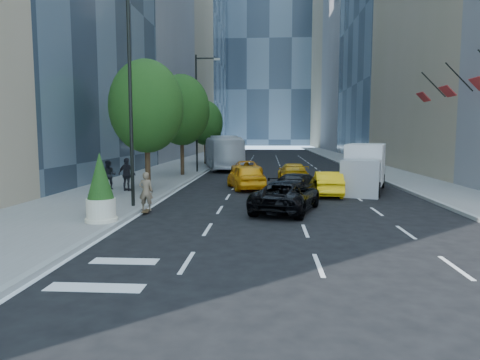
# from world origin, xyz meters

# --- Properties ---
(ground) EXTENTS (160.00, 160.00, 0.00)m
(ground) POSITION_xyz_m (0.00, 0.00, 0.00)
(ground) COLOR black
(ground) RESTS_ON ground
(sidewalk_left) EXTENTS (6.00, 120.00, 0.15)m
(sidewalk_left) POSITION_xyz_m (-9.00, 30.00, 0.07)
(sidewalk_left) COLOR slate
(sidewalk_left) RESTS_ON ground
(sidewalk_right) EXTENTS (4.00, 120.00, 0.15)m
(sidewalk_right) POSITION_xyz_m (10.00, 30.00, 0.07)
(sidewalk_right) COLOR slate
(sidewalk_right) RESTS_ON ground
(tower_left_end) EXTENTS (20.00, 28.00, 60.00)m
(tower_left_end) POSITION_xyz_m (-22.00, 92.00, 30.00)
(tower_left_end) COLOR #2A3541
(tower_left_end) RESTS_ON ground
(tower_right_far) EXTENTS (20.00, 24.00, 50.00)m
(tower_right_far) POSITION_xyz_m (22.00, 98.00, 25.00)
(tower_right_far) COLOR gray
(tower_right_far) RESTS_ON ground
(lamp_near) EXTENTS (2.13, 0.22, 10.00)m
(lamp_near) POSITION_xyz_m (-6.32, 4.00, 5.81)
(lamp_near) COLOR black
(lamp_near) RESTS_ON sidewalk_left
(lamp_far) EXTENTS (2.13, 0.22, 10.00)m
(lamp_far) POSITION_xyz_m (-6.32, 22.00, 5.81)
(lamp_far) COLOR black
(lamp_far) RESTS_ON sidewalk_left
(tree_near) EXTENTS (4.20, 4.20, 7.46)m
(tree_near) POSITION_xyz_m (-7.20, 9.00, 4.97)
(tree_near) COLOR #301C13
(tree_near) RESTS_ON sidewalk_left
(tree_mid) EXTENTS (4.50, 4.50, 7.99)m
(tree_mid) POSITION_xyz_m (-7.20, 19.00, 5.32)
(tree_mid) COLOR #301C13
(tree_mid) RESTS_ON sidewalk_left
(tree_far) EXTENTS (3.90, 3.90, 6.92)m
(tree_far) POSITION_xyz_m (-7.20, 32.00, 4.62)
(tree_far) COLOR #301C13
(tree_far) RESTS_ON sidewalk_left
(traffic_signal) EXTENTS (2.48, 0.53, 5.20)m
(traffic_signal) POSITION_xyz_m (-6.40, 40.00, 4.23)
(traffic_signal) COLOR black
(traffic_signal) RESTS_ON sidewalk_left
(facade_flags) EXTENTS (1.85, 13.30, 2.05)m
(facade_flags) POSITION_xyz_m (10.64, 10.00, 6.18)
(facade_flags) COLOR black
(facade_flags) RESTS_ON ground
(skateboarder) EXTENTS (0.63, 0.42, 1.69)m
(skateboarder) POSITION_xyz_m (-5.60, 3.00, 0.84)
(skateboarder) COLOR brown
(skateboarder) RESTS_ON ground
(black_sedan_lincoln) EXTENTS (3.61, 5.41, 1.38)m
(black_sedan_lincoln) POSITION_xyz_m (0.50, 3.82, 0.69)
(black_sedan_lincoln) COLOR black
(black_sedan_lincoln) RESTS_ON ground
(black_sedan_mercedes) EXTENTS (3.52, 5.24, 1.41)m
(black_sedan_mercedes) POSITION_xyz_m (1.27, 7.18, 0.71)
(black_sedan_mercedes) COLOR black
(black_sedan_mercedes) RESTS_ON ground
(taxi_a) EXTENTS (2.93, 4.89, 1.56)m
(taxi_a) POSITION_xyz_m (-1.69, 11.50, 0.78)
(taxi_a) COLOR #FFA70D
(taxi_a) RESTS_ON ground
(taxi_b) EXTENTS (1.63, 4.18, 1.36)m
(taxi_b) POSITION_xyz_m (3.03, 9.00, 0.68)
(taxi_b) COLOR yellow
(taxi_b) RESTS_ON ground
(taxi_c) EXTENTS (2.75, 5.17, 1.38)m
(taxi_c) POSITION_xyz_m (-2.00, 18.00, 0.69)
(taxi_c) COLOR orange
(taxi_c) RESTS_ON ground
(taxi_d) EXTENTS (2.11, 4.80, 1.37)m
(taxi_d) POSITION_xyz_m (1.47, 15.50, 0.69)
(taxi_d) COLOR #E09D0B
(taxi_d) RESTS_ON ground
(city_bus) EXTENTS (5.15, 12.06, 3.27)m
(city_bus) POSITION_xyz_m (-4.80, 27.20, 1.64)
(city_bus) COLOR silver
(city_bus) RESTS_ON ground
(box_truck) EXTENTS (3.78, 6.24, 2.81)m
(box_truck) POSITION_xyz_m (5.42, 10.78, 1.43)
(box_truck) COLOR silver
(box_truck) RESTS_ON ground
(pedestrian_a) EXTENTS (0.89, 0.72, 1.73)m
(pedestrian_a) POSITION_xyz_m (-9.71, 9.56, 1.02)
(pedestrian_a) COLOR black
(pedestrian_a) RESTS_ON sidewalk_left
(pedestrian_b) EXTENTS (1.21, 0.77, 1.91)m
(pedestrian_b) POSITION_xyz_m (-8.44, 9.02, 1.11)
(pedestrian_b) COLOR black
(pedestrian_b) RESTS_ON sidewalk_left
(trash_can) EXTENTS (0.54, 0.54, 0.81)m
(trash_can) POSITION_xyz_m (-7.33, 1.75, 0.55)
(trash_can) COLOR black
(trash_can) RESTS_ON sidewalk_left
(planter_shrub) EXTENTS (1.09, 1.09, 2.61)m
(planter_shrub) POSITION_xyz_m (-6.60, 0.47, 1.39)
(planter_shrub) COLOR beige
(planter_shrub) RESTS_ON sidewalk_left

